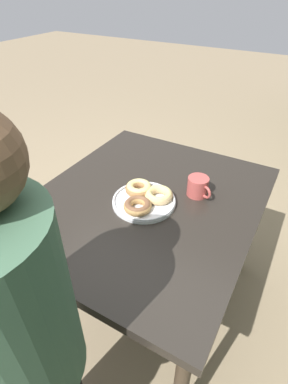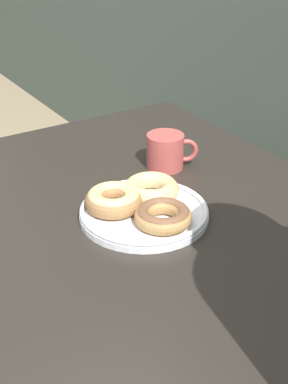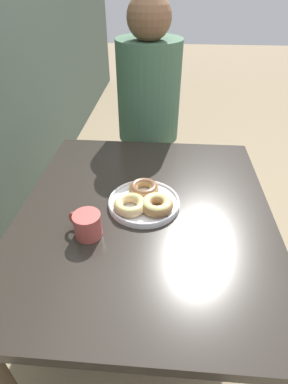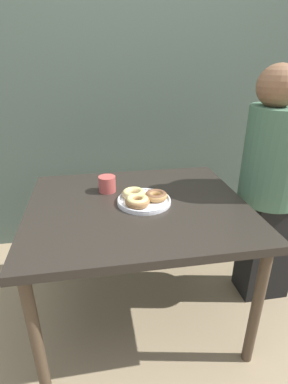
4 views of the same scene
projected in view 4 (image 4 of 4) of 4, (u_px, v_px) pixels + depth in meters
ground_plane at (146, 343)px, 1.58m from camera, size 14.00×14.00×0.00m
wall_back at (117, 69)px, 2.05m from camera, size 8.00×0.05×2.60m
dining_table at (138, 216)px, 1.53m from camera, size 1.09×0.93×0.71m
donut_plate at (143, 198)px, 1.50m from camera, size 0.27×0.27×0.06m
coffee_mug at (107, 184)px, 1.62m from camera, size 0.09×0.12×0.09m
person_figure at (272, 187)px, 1.64m from camera, size 0.36×0.33×1.36m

